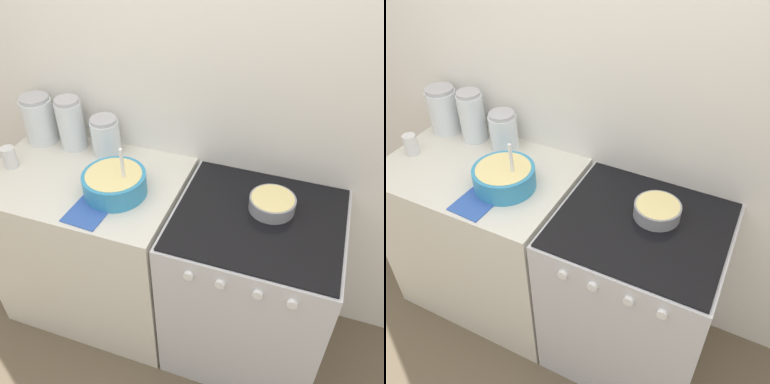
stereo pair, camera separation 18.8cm
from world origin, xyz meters
The scene contains 11 objects.
ground_plane centered at (0.00, 0.00, 0.00)m, with size 12.00×12.00×0.00m, color brown.
wall_back centered at (0.00, 0.68, 1.20)m, with size 4.89×0.05×2.40m.
countertop_cabinet centered at (-0.47, 0.33, 0.47)m, with size 0.95×0.65×0.93m.
stove centered at (0.39, 0.33, 0.47)m, with size 0.74×0.67×0.93m.
mixing_bowl centered at (-0.27, 0.28, 0.99)m, with size 0.29×0.29×0.25m.
baking_pan centered at (0.42, 0.40, 0.97)m, with size 0.20×0.20×0.06m.
storage_jar_left centered at (-0.84, 0.55, 1.04)m, with size 0.16×0.16×0.25m.
storage_jar_middle centered at (-0.65, 0.55, 1.05)m, with size 0.13×0.13×0.27m.
storage_jar_right centered at (-0.45, 0.55, 1.02)m, with size 0.14×0.14×0.20m.
tin_can centered at (-0.85, 0.29, 0.99)m, with size 0.07×0.07×0.11m.
recipe_page centered at (-0.32, 0.12, 0.94)m, with size 0.18×0.22×0.01m.
Camera 1 is at (0.55, -1.03, 2.18)m, focal length 40.00 mm.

